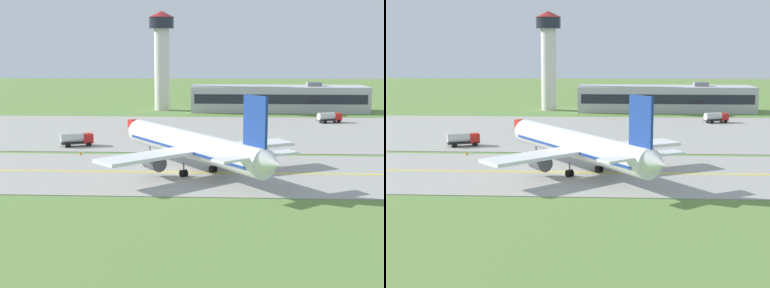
% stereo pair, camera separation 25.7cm
% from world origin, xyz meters
% --- Properties ---
extents(ground_plane, '(500.00, 500.00, 0.00)m').
position_xyz_m(ground_plane, '(0.00, 0.00, 0.00)').
color(ground_plane, olive).
extents(taxiway_strip, '(240.00, 28.00, 0.10)m').
position_xyz_m(taxiway_strip, '(0.00, 0.00, 0.05)').
color(taxiway_strip, '#9E9B93').
rests_on(taxiway_strip, ground).
extents(apron_pad, '(140.00, 52.00, 0.10)m').
position_xyz_m(apron_pad, '(10.00, 42.00, 0.05)').
color(apron_pad, '#9E9B93').
rests_on(apron_pad, ground).
extents(taxiway_centreline, '(220.00, 0.60, 0.01)m').
position_xyz_m(taxiway_centreline, '(0.00, 0.00, 0.11)').
color(taxiway_centreline, yellow).
rests_on(taxiway_centreline, taxiway_strip).
extents(airplane_lead, '(28.86, 34.19, 12.70)m').
position_xyz_m(airplane_lead, '(1.75, 0.12, 4.13)').
color(airplane_lead, white).
rests_on(airplane_lead, ground).
extents(service_truck_baggage, '(6.34, 4.05, 2.65)m').
position_xyz_m(service_truck_baggage, '(32.57, 57.89, 1.53)').
color(service_truck_baggage, red).
rests_on(service_truck_baggage, ground).
extents(service_truck_fuel, '(6.08, 5.86, 2.59)m').
position_xyz_m(service_truck_fuel, '(-13.04, 44.30, 1.18)').
color(service_truck_fuel, red).
rests_on(service_truck_fuel, ground).
extents(service_truck_catering, '(6.32, 4.24, 2.65)m').
position_xyz_m(service_truck_catering, '(-21.37, 21.68, 1.53)').
color(service_truck_catering, red).
rests_on(service_truck_catering, ground).
extents(terminal_building, '(50.54, 12.57, 8.56)m').
position_xyz_m(terminal_building, '(22.51, 83.62, 3.70)').
color(terminal_building, '#B2B2B7').
rests_on(terminal_building, ground).
extents(control_tower, '(7.60, 7.60, 28.82)m').
position_xyz_m(control_tower, '(-11.70, 84.79, 17.26)').
color(control_tower, silver).
rests_on(control_tower, ground).
extents(traffic_cone_near_edge, '(0.44, 0.44, 0.60)m').
position_xyz_m(traffic_cone_near_edge, '(-18.57, 13.17, 0.30)').
color(traffic_cone_near_edge, orange).
rests_on(traffic_cone_near_edge, ground).
extents(traffic_cone_mid_edge, '(0.44, 0.44, 0.60)m').
position_xyz_m(traffic_cone_mid_edge, '(-0.37, 11.76, 0.30)').
color(traffic_cone_mid_edge, orange).
rests_on(traffic_cone_mid_edge, ground).
extents(traffic_cone_far_edge, '(0.44, 0.44, 0.60)m').
position_xyz_m(traffic_cone_far_edge, '(-18.60, 12.91, 0.30)').
color(traffic_cone_far_edge, orange).
rests_on(traffic_cone_far_edge, ground).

